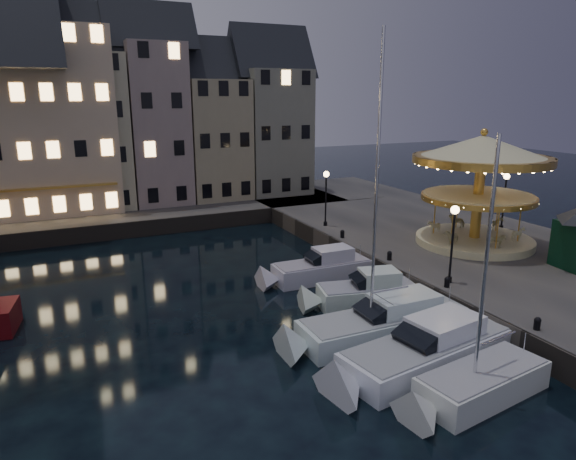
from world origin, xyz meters
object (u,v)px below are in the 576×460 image
streetlamp_b (453,233)px  motorboat_d (360,295)px  bollard_d (342,233)px  streetlamp_c (326,190)px  motorboat_e (316,270)px  bollard_b (447,282)px  motorboat_b (421,353)px  streetlamp_d (505,193)px  motorboat_a (473,388)px  motorboat_c (378,325)px  bollard_a (537,323)px  bollard_c (389,255)px  carousel (481,169)px

streetlamp_b → motorboat_d: bearing=156.4°
motorboat_d → bollard_d: bearing=65.2°
streetlamp_c → motorboat_e: size_ratio=0.59×
streetlamp_b → bollard_b: 2.54m
bollard_d → motorboat_b: 15.49m
streetlamp_b → bollard_d: (-0.60, 10.00, -2.41)m
streetlamp_b → streetlamp_d: (11.30, 7.00, 0.00)m
streetlamp_b → motorboat_a: 9.77m
motorboat_e → motorboat_c: bearing=-97.3°
streetlamp_d → bollard_a: 17.79m
streetlamp_c → bollard_a: (-0.60, -19.50, -2.41)m
bollard_c → motorboat_a: (-4.82, -11.85, -1.07)m
bollard_a → motorboat_b: (-4.99, 1.37, -0.96)m
streetlamp_b → streetlamp_c: (0.00, 13.50, 0.00)m
motorboat_c → motorboat_d: size_ratio=1.96×
streetlamp_d → bollard_c: size_ratio=7.32×
bollard_a → streetlamp_d: bearing=47.5°
streetlamp_b → streetlamp_d: same height
streetlamp_d → carousel: bearing=-156.4°
bollard_a → motorboat_e: size_ratio=0.08×
bollard_c → motorboat_a: 12.84m
streetlamp_b → streetlamp_c: size_ratio=1.00×
bollard_b → streetlamp_d: bearing=32.2°
streetlamp_d → bollard_a: (-11.90, -13.00, -2.41)m
bollard_c → bollard_b: bearing=-90.0°
bollard_d → motorboat_c: size_ratio=0.05×
bollard_a → bollard_b: bearing=90.0°
motorboat_e → motorboat_b: bearing=-95.0°
streetlamp_b → motorboat_a: size_ratio=0.39×
motorboat_d → motorboat_e: (-0.28, 4.45, 0.00)m
bollard_d → motorboat_e: bearing=-137.8°
streetlamp_b → motorboat_b: bearing=-140.3°
motorboat_b → motorboat_c: size_ratio=0.73×
motorboat_b → motorboat_e: (0.96, 10.98, -0.01)m
streetlamp_c → motorboat_c: size_ratio=0.33×
streetlamp_d → motorboat_e: bearing=-177.7°
bollard_c → motorboat_b: bearing=-118.6°
bollard_c → streetlamp_d: bearing=11.9°
bollard_b → motorboat_d: bearing=147.3°
bollard_d → motorboat_b: bearing=-108.8°
streetlamp_d → bollard_a: bearing=-132.5°
streetlamp_c → bollard_b: (-0.60, -14.00, -2.41)m
streetlamp_c → carousel: 11.04m
bollard_c → motorboat_d: size_ratio=0.09×
motorboat_b → motorboat_e: size_ratio=1.28×
streetlamp_b → carousel: 8.56m
streetlamp_d → bollard_b: 14.27m
motorboat_b → motorboat_a: bearing=-86.5°
motorboat_d → bollard_b: bearing=-32.7°
streetlamp_c → motorboat_d: streetlamp_c is taller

